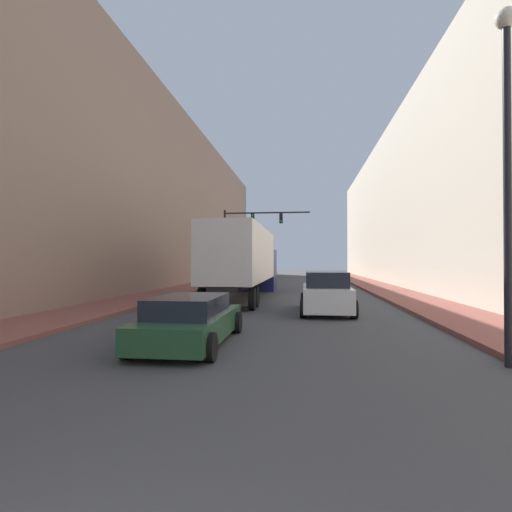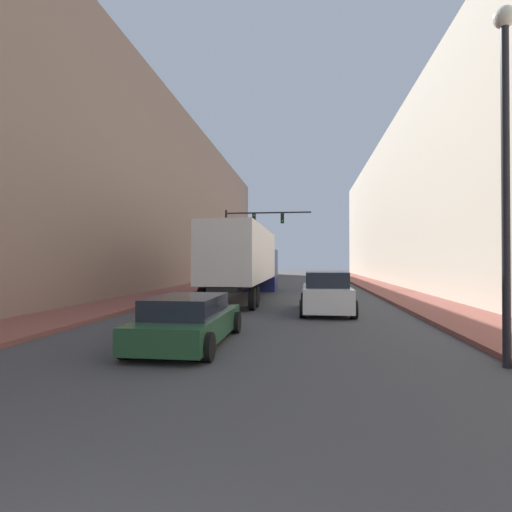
{
  "view_description": "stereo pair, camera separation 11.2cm",
  "coord_description": "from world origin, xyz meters",
  "px_view_note": "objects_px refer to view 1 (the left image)",
  "views": [
    {
      "loc": [
        1.53,
        -0.72,
        2.19
      ],
      "look_at": [
        -0.57,
        16.47,
        2.39
      ],
      "focal_mm": 28.0,
      "sensor_mm": 36.0,
      "label": 1
    },
    {
      "loc": [
        1.64,
        -0.71,
        2.19
      ],
      "look_at": [
        -0.57,
        16.47,
        2.39
      ],
      "focal_mm": 28.0,
      "sensor_mm": 36.0,
      "label": 2
    }
  ],
  "objects_px": {
    "sedan_car": "(191,321)",
    "street_lamp": "(507,138)",
    "semi_truck": "(246,260)",
    "suv_car": "(326,293)",
    "traffic_signal_gantry": "(245,232)"
  },
  "relations": [
    {
      "from": "suv_car",
      "to": "semi_truck",
      "type": "bearing_deg",
      "value": 124.15
    },
    {
      "from": "semi_truck",
      "to": "suv_car",
      "type": "relative_size",
      "value": 3.12
    },
    {
      "from": "sedan_car",
      "to": "suv_car",
      "type": "relative_size",
      "value": 1.04
    },
    {
      "from": "street_lamp",
      "to": "traffic_signal_gantry",
      "type": "bearing_deg",
      "value": 109.52
    },
    {
      "from": "sedan_car",
      "to": "street_lamp",
      "type": "distance_m",
      "value": 8.33
    },
    {
      "from": "sedan_car",
      "to": "street_lamp",
      "type": "xyz_separation_m",
      "value": [
        7.12,
        -1.4,
        4.09
      ]
    },
    {
      "from": "sedan_car",
      "to": "suv_car",
      "type": "xyz_separation_m",
      "value": [
        3.86,
        6.82,
        0.2
      ]
    },
    {
      "from": "sedan_car",
      "to": "street_lamp",
      "type": "relative_size",
      "value": 0.64
    },
    {
      "from": "semi_truck",
      "to": "sedan_car",
      "type": "xyz_separation_m",
      "value": [
        0.46,
        -13.19,
        -1.63
      ]
    },
    {
      "from": "semi_truck",
      "to": "traffic_signal_gantry",
      "type": "bearing_deg",
      "value": 98.98
    },
    {
      "from": "suv_car",
      "to": "street_lamp",
      "type": "xyz_separation_m",
      "value": [
        3.26,
        -8.21,
        3.89
      ]
    },
    {
      "from": "traffic_signal_gantry",
      "to": "suv_car",
      "type": "bearing_deg",
      "value": -71.44
    },
    {
      "from": "semi_truck",
      "to": "suv_car",
      "type": "bearing_deg",
      "value": -55.85
    },
    {
      "from": "traffic_signal_gantry",
      "to": "sedan_car",
      "type": "bearing_deg",
      "value": -84.61
    },
    {
      "from": "sedan_car",
      "to": "street_lamp",
      "type": "bearing_deg",
      "value": -11.12
    }
  ]
}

